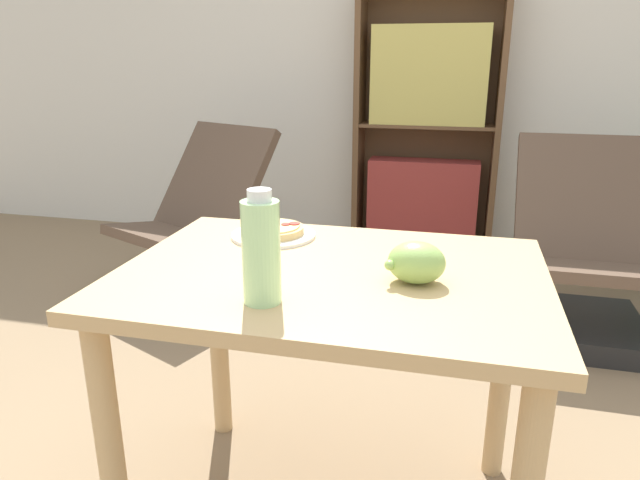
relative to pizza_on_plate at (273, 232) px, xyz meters
The scene contains 9 objects.
wall_back 2.40m from the pizza_on_plate, 86.05° to the left, with size 8.00×0.05×2.60m.
dining_table 0.34m from the pizza_on_plate, 45.10° to the right, with size 1.02×0.73×0.74m.
pizza_on_plate is the anchor object (origin of this frame).
grape_bunch 0.49m from the pizza_on_plate, 30.97° to the right, with size 0.13×0.10×0.10m.
drink_bottle 0.46m from the pizza_on_plate, 74.59° to the right, with size 0.08×0.08×0.24m.
salt_shaker 0.37m from the pizza_on_plate, 75.62° to the right, with size 0.03×0.03×0.06m.
lounge_chair_near 1.50m from the pizza_on_plate, 125.75° to the left, with size 0.83×0.94×0.88m.
lounge_chair_far 1.65m from the pizza_on_plate, 46.86° to the left, with size 0.61×0.76×0.88m.
bookshelf 2.19m from the pizza_on_plate, 82.47° to the left, with size 0.88×0.27×1.65m.
Camera 1 is at (0.34, -1.18, 1.23)m, focal length 32.00 mm.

